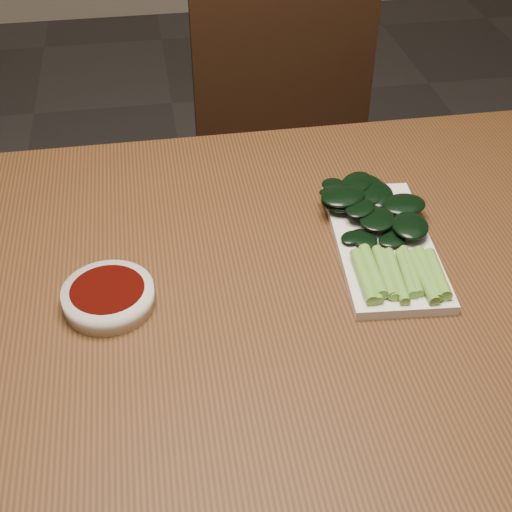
# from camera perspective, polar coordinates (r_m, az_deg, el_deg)

# --- Properties ---
(table) EXTENTS (1.40, 0.80, 0.75)m
(table) POSITION_cam_1_polar(r_m,az_deg,el_deg) (0.99, -1.13, -5.52)
(table) COLOR #462914
(table) RESTS_ON ground
(chair_far) EXTENTS (0.42, 0.42, 0.89)m
(chair_far) POSITION_cam_1_polar(r_m,az_deg,el_deg) (1.68, 2.93, 7.33)
(chair_far) COLOR black
(chair_far) RESTS_ON ground
(sauce_bowl) EXTENTS (0.12, 0.12, 0.03)m
(sauce_bowl) POSITION_cam_1_polar(r_m,az_deg,el_deg) (0.92, -11.72, -3.19)
(sauce_bowl) COLOR silver
(sauce_bowl) RESTS_ON table
(serving_plate) EXTENTS (0.16, 0.29, 0.01)m
(serving_plate) POSITION_cam_1_polar(r_m,az_deg,el_deg) (1.01, 10.18, 0.91)
(serving_plate) COLOR silver
(serving_plate) RESTS_ON table
(gai_lan) EXTENTS (0.17, 0.29, 0.03)m
(gai_lan) POSITION_cam_1_polar(r_m,az_deg,el_deg) (1.02, 9.66, 2.69)
(gai_lan) COLOR #659F36
(gai_lan) RESTS_ON serving_plate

